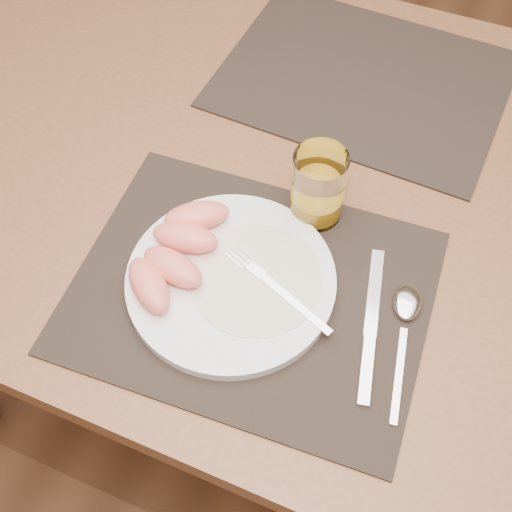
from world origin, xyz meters
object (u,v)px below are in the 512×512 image
object	(u,v)px
table	(310,209)
spoon	(406,312)
placemat_far	(363,79)
juice_glass	(318,189)
plate	(231,280)
placemat_near	(251,291)
fork	(269,282)
knife	(370,336)

from	to	relation	value
table	spoon	xyz separation A→B (m)	(0.19, -0.18, 0.09)
placemat_far	juice_glass	size ratio (longest dim) A/B	4.09
plate	spoon	size ratio (longest dim) A/B	1.41
table	spoon	size ratio (longest dim) A/B	7.30
plate	spoon	xyz separation A→B (m)	(0.22, 0.04, -0.00)
placemat_near	plate	xyz separation A→B (m)	(-0.03, -0.00, 0.01)
placemat_near	placemat_far	world-z (taller)	same
fork	plate	bearing A→B (deg)	-167.33
table	fork	xyz separation A→B (m)	(0.01, -0.21, 0.11)
spoon	table	bearing A→B (deg)	136.36
placemat_far	spoon	xyz separation A→B (m)	(0.18, -0.40, 0.01)
juice_glass	knife	bearing A→B (deg)	-50.83
plate	fork	bearing A→B (deg)	12.67
table	knife	bearing A→B (deg)	-55.79
knife	spoon	distance (m)	0.06
table	plate	world-z (taller)	plate
table	plate	xyz separation A→B (m)	(-0.03, -0.22, 0.10)
placemat_near	spoon	world-z (taller)	spoon
table	knife	size ratio (longest dim) A/B	6.41
plate	juice_glass	bearing A→B (deg)	68.31
table	juice_glass	bearing A→B (deg)	-69.63
knife	plate	bearing A→B (deg)	178.50
placemat_far	knife	distance (m)	0.47
placemat_far	plate	size ratio (longest dim) A/B	1.67
placemat_far	spoon	world-z (taller)	spoon
placemat_far	spoon	size ratio (longest dim) A/B	2.34
fork	knife	world-z (taller)	fork
placemat_near	spoon	distance (m)	0.20
table	plate	bearing A→B (deg)	-99.01
placemat_near	knife	bearing A→B (deg)	-1.95
knife	spoon	world-z (taller)	spoon
placemat_near	spoon	bearing A→B (deg)	12.68
fork	spoon	xyz separation A→B (m)	(0.17, 0.03, -0.01)
placemat_near	juice_glass	world-z (taller)	juice_glass
table	placemat_far	size ratio (longest dim) A/B	3.11
knife	juice_glass	size ratio (longest dim) A/B	1.99
placemat_far	fork	xyz separation A→B (m)	(0.01, -0.43, 0.02)
table	fork	distance (m)	0.23
table	fork	size ratio (longest dim) A/B	8.34
fork	juice_glass	xyz separation A→B (m)	(0.01, 0.14, 0.03)
knife	juice_glass	distance (m)	0.21
table	placemat_far	world-z (taller)	placemat_far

